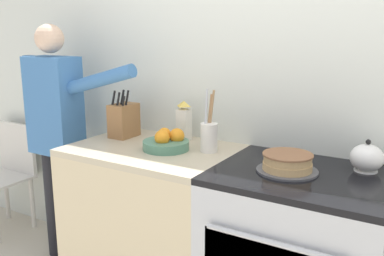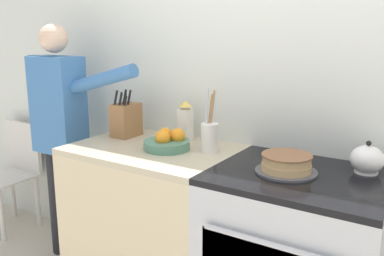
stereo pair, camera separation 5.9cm
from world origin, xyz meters
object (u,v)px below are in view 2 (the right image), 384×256
object	(u,v)px
utensil_crock	(209,136)
dining_chair	(14,168)
knife_block	(126,120)
tea_kettle	(368,160)
fruit_bowl	(167,142)
layer_cake	(286,164)
person_baker	(60,124)
milk_carton	(186,122)

from	to	relation	value
utensil_crock	dining_chair	distance (m)	1.91
knife_block	dining_chair	distance (m)	1.34
utensil_crock	tea_kettle	bearing A→B (deg)	6.61
utensil_crock	fruit_bowl	size ratio (longest dim) A/B	1.34
fruit_bowl	dining_chair	size ratio (longest dim) A/B	0.30
knife_block	utensil_crock	bearing A→B (deg)	-2.10
fruit_bowl	dining_chair	xyz separation A→B (m)	(-1.61, 0.14, -0.48)
layer_cake	knife_block	xyz separation A→B (m)	(-1.07, 0.13, 0.06)
person_baker	knife_block	bearing A→B (deg)	21.19
person_baker	tea_kettle	bearing A→B (deg)	15.97
fruit_bowl	person_baker	xyz separation A→B (m)	(-0.88, 0.01, -0.01)
layer_cake	utensil_crock	bearing A→B (deg)	167.39
dining_chair	knife_block	bearing A→B (deg)	9.71
dining_chair	fruit_bowl	bearing A→B (deg)	6.53
layer_cake	milk_carton	size ratio (longest dim) A/B	1.20
tea_kettle	milk_carton	size ratio (longest dim) A/B	0.78
fruit_bowl	person_baker	world-z (taller)	person_baker
knife_block	person_baker	xyz separation A→B (m)	(-0.50, -0.09, -0.07)
utensil_crock	fruit_bowl	distance (m)	0.24
knife_block	dining_chair	size ratio (longest dim) A/B	0.35
fruit_bowl	person_baker	distance (m)	0.88
tea_kettle	utensil_crock	distance (m)	0.79
knife_block	milk_carton	world-z (taller)	knife_block
fruit_bowl	person_baker	size ratio (longest dim) A/B	0.16
tea_kettle	utensil_crock	xyz separation A→B (m)	(-0.78, -0.09, 0.02)
utensil_crock	layer_cake	bearing A→B (deg)	-12.61
fruit_bowl	person_baker	bearing A→B (deg)	179.08
utensil_crock	milk_carton	bearing A→B (deg)	150.42
utensil_crock	dining_chair	world-z (taller)	utensil_crock
layer_cake	utensil_crock	size ratio (longest dim) A/B	0.84
knife_block	milk_carton	xyz separation A→B (m)	(0.36, 0.12, 0.01)
tea_kettle	person_baker	distance (m)	1.89
milk_carton	dining_chair	bearing A→B (deg)	-177.06
milk_carton	person_baker	bearing A→B (deg)	-166.59
utensil_crock	milk_carton	world-z (taller)	utensil_crock
person_baker	layer_cake	bearing A→B (deg)	9.77
tea_kettle	fruit_bowl	size ratio (longest dim) A/B	0.73
tea_kettle	dining_chair	xyz separation A→B (m)	(-2.61, -0.03, -0.50)
person_baker	dining_chair	bearing A→B (deg)	-178.21
utensil_crock	milk_carton	xyz separation A→B (m)	(-0.24, 0.14, 0.03)
dining_chair	utensil_crock	bearing A→B (deg)	9.56
tea_kettle	utensil_crock	world-z (taller)	utensil_crock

